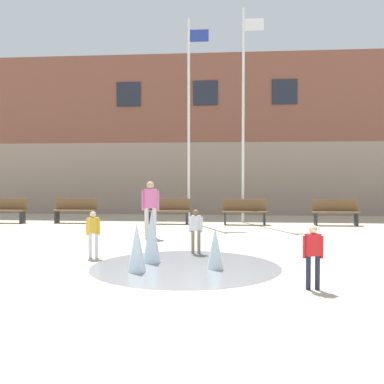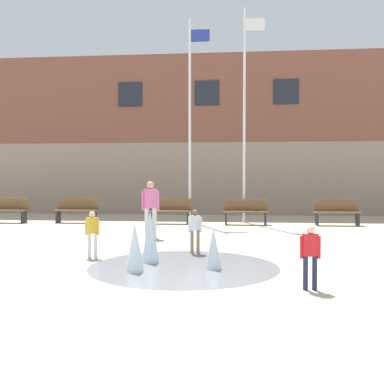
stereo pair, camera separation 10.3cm
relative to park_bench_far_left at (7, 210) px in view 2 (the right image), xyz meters
name	(u,v)px [view 2 (the right image)]	position (x,y,z in m)	size (l,w,h in m)	color
ground_plane	(127,323)	(7.26, -10.94, -0.48)	(100.00, 100.00, 0.00)	#BCB299
library_building	(210,140)	(7.26, 7.17, 3.16)	(36.00, 6.05, 7.27)	gray
splash_fountain	(166,248)	(7.23, -7.63, -0.13)	(3.63, 3.63, 1.05)	gray
park_bench_far_left	(7,210)	(0.00, 0.00, 0.00)	(1.60, 0.44, 0.91)	#28282D
park_bench_under_left_flagpole	(77,210)	(2.63, 0.23, 0.00)	(1.60, 0.44, 0.91)	#28282D
park_bench_center	(169,211)	(6.12, 0.22, 0.00)	(1.60, 0.44, 0.91)	#28282D
park_bench_under_right_flagpole	(246,211)	(8.91, 0.15, 0.00)	(1.60, 0.44, 0.91)	#28282D
park_bench_near_trashcan	(337,212)	(12.12, 0.20, 0.00)	(1.60, 0.44, 0.91)	#28282D
child_running	(310,252)	(9.67, -9.17, 0.10)	(0.31, 0.20, 0.99)	#1E233D
child_with_pink_shirt	(92,230)	(5.51, -6.82, 0.10)	(0.31, 0.23, 0.99)	silver
adult_in_red	(150,205)	(6.17, -3.67, 0.45)	(0.50, 0.31, 1.59)	silver
child_in_fountain	(195,228)	(7.64, -6.12, 0.10)	(0.31, 0.24, 0.99)	#89755B
flagpole_left	(191,115)	(6.85, 0.91, 3.59)	(0.80, 0.10, 7.65)	silver
flagpole_right	(245,109)	(8.90, 0.91, 3.77)	(0.80, 0.10, 8.00)	silver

